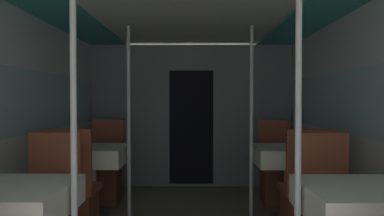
{
  "coord_description": "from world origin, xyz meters",
  "views": [
    {
      "loc": [
        0.06,
        -1.33,
        1.28
      ],
      "look_at": [
        0.02,
        3.12,
        1.17
      ],
      "focal_mm": 35.0,
      "sensor_mm": 36.0,
      "label": 1
    }
  ],
  "objects_px": {
    "dining_table_right_0": "(365,205)",
    "support_pole_right_0": "(298,141)",
    "support_pole_left_0": "(74,141)",
    "support_pole_left_1": "(129,122)",
    "dining_table_left_0": "(7,205)",
    "chair_right_far_1": "(276,177)",
    "dining_table_left_1": "(92,157)",
    "chair_left_far_1": "(106,177)",
    "dining_table_right_1": "(288,157)",
    "chair_left_near_1": "(75,204)",
    "chair_right_near_1": "(304,205)",
    "support_pole_right_1": "(251,122)"
  },
  "relations": [
    {
      "from": "chair_right_near_1",
      "to": "support_pole_right_0",
      "type": "bearing_deg",
      "value": -107.95
    },
    {
      "from": "support_pole_left_0",
      "to": "support_pole_left_1",
      "type": "bearing_deg",
      "value": 90.0
    },
    {
      "from": "dining_table_right_0",
      "to": "support_pole_right_0",
      "type": "relative_size",
      "value": 0.37
    },
    {
      "from": "chair_left_near_1",
      "to": "chair_right_near_1",
      "type": "height_order",
      "value": "same"
    },
    {
      "from": "dining_table_left_0",
      "to": "support_pole_left_1",
      "type": "bearing_deg",
      "value": 77.69
    },
    {
      "from": "dining_table_left_0",
      "to": "chair_right_far_1",
      "type": "xyz_separation_m",
      "value": [
        2.12,
        2.42,
        -0.34
      ]
    },
    {
      "from": "support_pole_left_1",
      "to": "dining_table_right_0",
      "type": "xyz_separation_m",
      "value": [
        1.72,
        -1.82,
        -0.38
      ]
    },
    {
      "from": "support_pole_left_0",
      "to": "support_pole_right_0",
      "type": "bearing_deg",
      "value": 0.0
    },
    {
      "from": "support_pole_right_0",
      "to": "dining_table_right_1",
      "type": "height_order",
      "value": "support_pole_right_0"
    },
    {
      "from": "support_pole_left_0",
      "to": "chair_right_near_1",
      "type": "xyz_separation_m",
      "value": [
        1.72,
        1.23,
        -0.73
      ]
    },
    {
      "from": "chair_left_far_1",
      "to": "support_pole_right_1",
      "type": "distance_m",
      "value": 1.96
    },
    {
      "from": "chair_left_near_1",
      "to": "dining_table_right_1",
      "type": "height_order",
      "value": "chair_left_near_1"
    },
    {
      "from": "support_pole_left_0",
      "to": "chair_right_far_1",
      "type": "relative_size",
      "value": 2.04
    },
    {
      "from": "support_pole_left_0",
      "to": "chair_left_far_1",
      "type": "relative_size",
      "value": 2.04
    },
    {
      "from": "dining_table_left_1",
      "to": "chair_right_far_1",
      "type": "xyz_separation_m",
      "value": [
        2.12,
        0.6,
        -0.34
      ]
    },
    {
      "from": "support_pole_right_0",
      "to": "dining_table_right_1",
      "type": "relative_size",
      "value": 2.7
    },
    {
      "from": "chair_left_far_1",
      "to": "support_pole_right_0",
      "type": "height_order",
      "value": "support_pole_right_0"
    },
    {
      "from": "dining_table_right_0",
      "to": "support_pole_left_1",
      "type": "bearing_deg",
      "value": 133.29
    },
    {
      "from": "support_pole_left_1",
      "to": "dining_table_right_0",
      "type": "distance_m",
      "value": 2.53
    },
    {
      "from": "chair_right_near_1",
      "to": "chair_left_far_1",
      "type": "bearing_deg",
      "value": 150.6
    },
    {
      "from": "chair_right_far_1",
      "to": "support_pole_right_1",
      "type": "bearing_deg",
      "value": 56.28
    },
    {
      "from": "dining_table_left_1",
      "to": "chair_left_near_1",
      "type": "xyz_separation_m",
      "value": [
        0.0,
        -0.6,
        -0.34
      ]
    },
    {
      "from": "chair_left_near_1",
      "to": "support_pole_right_0",
      "type": "height_order",
      "value": "support_pole_right_0"
    },
    {
      "from": "dining_table_left_1",
      "to": "chair_right_far_1",
      "type": "bearing_deg",
      "value": 15.73
    },
    {
      "from": "dining_table_left_1",
      "to": "chair_left_near_1",
      "type": "bearing_deg",
      "value": -90.0
    },
    {
      "from": "chair_right_far_1",
      "to": "chair_left_near_1",
      "type": "bearing_deg",
      "value": 29.4
    },
    {
      "from": "chair_left_far_1",
      "to": "chair_right_near_1",
      "type": "distance_m",
      "value": 2.43
    },
    {
      "from": "chair_left_far_1",
      "to": "dining_table_left_1",
      "type": "bearing_deg",
      "value": 90.0
    },
    {
      "from": "dining_table_left_0",
      "to": "chair_right_near_1",
      "type": "relative_size",
      "value": 0.75
    },
    {
      "from": "support_pole_left_1",
      "to": "dining_table_left_0",
      "type": "bearing_deg",
      "value": -102.31
    },
    {
      "from": "chair_left_near_1",
      "to": "support_pole_right_1",
      "type": "xyz_separation_m",
      "value": [
        1.72,
        0.6,
        0.73
      ]
    },
    {
      "from": "chair_left_near_1",
      "to": "dining_table_right_0",
      "type": "height_order",
      "value": "chair_left_near_1"
    },
    {
      "from": "support_pole_left_1",
      "to": "dining_table_right_0",
      "type": "relative_size",
      "value": 2.7
    },
    {
      "from": "dining_table_left_1",
      "to": "dining_table_right_1",
      "type": "distance_m",
      "value": 2.12
    },
    {
      "from": "support_pole_right_1",
      "to": "support_pole_right_0",
      "type": "bearing_deg",
      "value": -90.0
    },
    {
      "from": "dining_table_left_1",
      "to": "dining_table_left_0",
      "type": "bearing_deg",
      "value": -90.0
    },
    {
      "from": "support_pole_left_1",
      "to": "dining_table_left_1",
      "type": "bearing_deg",
      "value": 180.0
    },
    {
      "from": "chair_left_far_1",
      "to": "dining_table_right_1",
      "type": "bearing_deg",
      "value": 164.27
    },
    {
      "from": "dining_table_left_0",
      "to": "dining_table_right_1",
      "type": "xyz_separation_m",
      "value": [
        2.12,
        1.82,
        0.0
      ]
    },
    {
      "from": "chair_left_near_1",
      "to": "chair_left_far_1",
      "type": "xyz_separation_m",
      "value": [
        0.0,
        1.19,
        0.0
      ]
    },
    {
      "from": "chair_left_far_1",
      "to": "chair_right_far_1",
      "type": "bearing_deg",
      "value": -180.0
    },
    {
      "from": "dining_table_left_1",
      "to": "chair_left_far_1",
      "type": "height_order",
      "value": "chair_left_far_1"
    },
    {
      "from": "dining_table_left_1",
      "to": "support_pole_left_0",
      "type": "bearing_deg",
      "value": -77.69
    },
    {
      "from": "support_pole_left_1",
      "to": "chair_right_far_1",
      "type": "height_order",
      "value": "support_pole_left_1"
    },
    {
      "from": "support_pole_left_0",
      "to": "dining_table_left_1",
      "type": "bearing_deg",
      "value": 102.31
    },
    {
      "from": "dining_table_left_1",
      "to": "dining_table_right_0",
      "type": "bearing_deg",
      "value": -40.76
    },
    {
      "from": "dining_table_left_0",
      "to": "chair_right_near_1",
      "type": "height_order",
      "value": "chair_right_near_1"
    },
    {
      "from": "chair_right_near_1",
      "to": "dining_table_left_1",
      "type": "bearing_deg",
      "value": 164.27
    },
    {
      "from": "support_pole_right_0",
      "to": "chair_right_far_1",
      "type": "relative_size",
      "value": 2.04
    },
    {
      "from": "support_pole_right_0",
      "to": "dining_table_right_0",
      "type": "bearing_deg",
      "value": 0.0
    }
  ]
}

